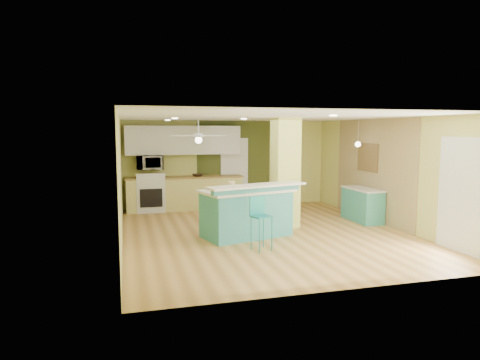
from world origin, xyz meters
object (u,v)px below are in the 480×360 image
(bar_stool, at_px, (260,214))
(canister, at_px, (231,185))
(fruit_bowl, at_px, (198,175))
(side_counter, at_px, (362,205))
(peninsula, at_px, (247,212))

(bar_stool, relative_size, canister, 6.41)
(bar_stool, xyz_separation_m, fruit_bowl, (-0.44, 4.33, 0.31))
(bar_stool, distance_m, canister, 1.33)
(side_counter, distance_m, canister, 3.55)
(side_counter, bearing_deg, fruit_bowl, 144.92)
(bar_stool, relative_size, side_counter, 0.79)
(canister, bearing_deg, bar_stool, -79.40)
(side_counter, bearing_deg, canister, -171.35)
(fruit_bowl, xyz_separation_m, canister, (0.20, -3.09, 0.09))
(fruit_bowl, bearing_deg, peninsula, -81.79)
(bar_stool, distance_m, fruit_bowl, 4.37)
(fruit_bowl, bearing_deg, bar_stool, -84.27)
(bar_stool, xyz_separation_m, canister, (-0.23, 1.25, 0.40))
(fruit_bowl, distance_m, canister, 3.10)
(peninsula, height_order, side_counter, peninsula)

